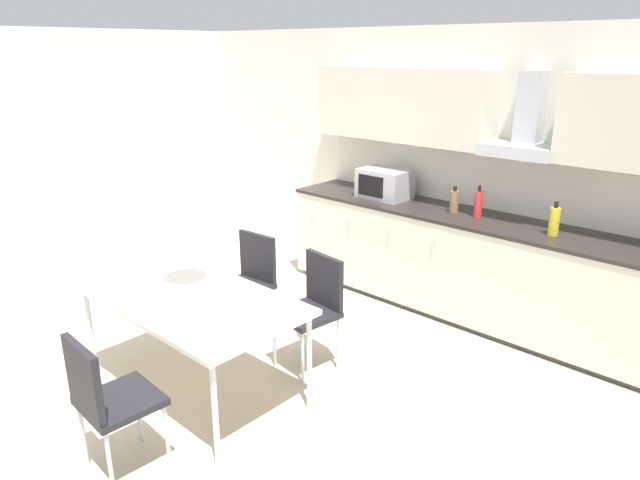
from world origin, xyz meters
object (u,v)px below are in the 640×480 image
Objects in this scene: chair_near_right at (105,394)px; bottle_brown at (454,201)px; bottle_yellow at (554,221)px; microwave at (385,184)px; dining_table at (191,302)px; bottle_red at (478,204)px; chair_far_right at (314,301)px; pendant_lamp at (178,137)px; chair_far_left at (250,276)px.

bottle_brown is at bearing 85.69° from chair_near_right.
bottle_yellow reaches higher than chair_near_right.
dining_table is at bearing -85.92° from microwave.
bottle_red is at bearing 0.58° from bottle_brown.
microwave reaches higher than chair_far_right.
bottle_brown reaches higher than dining_table.
chair_far_right reaches higher than dining_table.
bottle_red reaches higher than chair_near_right.
microwave is at bearing 94.08° from pendant_lamp.
pendant_lamp is at bearing -85.92° from microwave.
bottle_brown is 0.27× the size of chair_near_right.
dining_table is at bearing -66.23° from chair_far_left.
chair_far_left is at bearing 113.77° from dining_table.
chair_far_right is at bearing 89.51° from chair_near_right.
chair_far_left is at bearing 113.77° from pendant_lamp.
chair_far_left is 1.00× the size of chair_far_right.
bottle_red is 0.87× the size of pendant_lamp.
bottle_yellow is at bearing -2.87° from bottle_brown.
chair_far_left is 1.56m from pendant_lamp.
bottle_red is at bearing 81.67° from chair_near_right.
bottle_brown is at bearing -179.42° from bottle_red.
chair_far_left and chair_far_right have the same top height.
microwave is 0.30× the size of dining_table.
chair_near_right is (-1.14, -3.18, -0.51)m from bottle_yellow.
bottle_yellow reaches higher than bottle_brown.
dining_table is 1.83× the size of chair_near_right.
chair_near_right is (0.53, -3.23, -0.54)m from microwave.
microwave is 0.77m from bottle_brown.
bottle_yellow is at bearing 39.27° from chair_far_left.
bottle_brown is (0.77, -0.01, -0.04)m from microwave.
bottle_brown is at bearing -0.62° from microwave.
chair_far_left is at bearing -121.53° from bottle_brown.
chair_near_right is at bearing -90.49° from chair_far_right.
bottle_red is 1.72m from chair_far_right.
pendant_lamp reaches higher than chair_near_right.
bottle_yellow is at bearing 53.44° from chair_far_right.
dining_table is 0.91m from chair_near_right.
chair_far_left is (-1.19, -1.57, -0.52)m from bottle_red.
pendant_lamp reaches higher than chair_far_right.
bottle_brown is 2.58m from pendant_lamp.
chair_near_right is at bearing -66.83° from dining_table.
pendant_lamp is (-0.37, -0.83, 1.27)m from chair_far_right.
bottle_brown is 2.49m from dining_table.
bottle_red is 2.64m from pendant_lamp.
bottle_yellow is (1.67, -0.05, -0.03)m from microwave.
chair_near_right is (0.35, -0.83, -0.16)m from dining_table.
bottle_brown reaches higher than chair_far_right.
bottle_brown is 1.66m from chair_far_right.
chair_far_right is at bearing -71.11° from microwave.
bottle_yellow is at bearing 57.49° from pendant_lamp.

